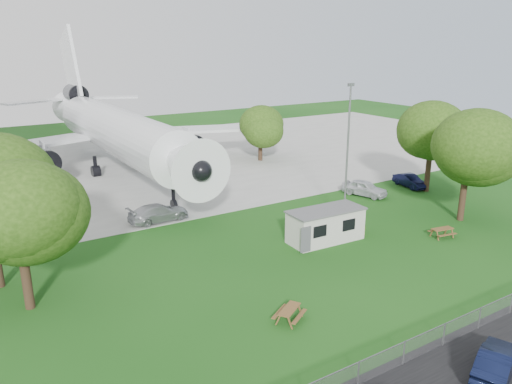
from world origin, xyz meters
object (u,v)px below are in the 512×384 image
site_cabin (326,225)px  picnic_east (442,237)px  airliner (114,129)px  picnic_west (289,320)px  car_centre_sedan (496,362)px

site_cabin → picnic_east: 9.69m
airliner → site_cabin: 31.99m
site_cabin → picnic_west: bearing=-139.2°
picnic_west → site_cabin: bearing=9.8°
car_centre_sedan → airliner: bearing=-18.4°
airliner → picnic_east: 39.08m
site_cabin → picnic_east: bearing=-28.0°
site_cabin → picnic_west: 12.56m
site_cabin → car_centre_sedan: 17.78m
picnic_east → car_centre_sedan: car_centre_sedan is taller
airliner → site_cabin: (7.12, -30.93, -3.96)m
picnic_east → picnic_west: bearing=-158.0°
picnic_west → car_centre_sedan: car_centre_sedan is taller
picnic_east → car_centre_sedan: (-12.52, -12.80, 0.70)m
picnic_east → airliner: bearing=124.2°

